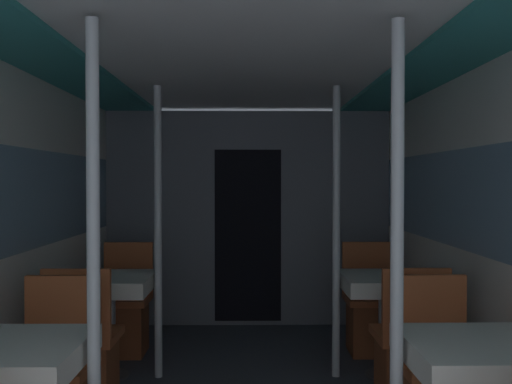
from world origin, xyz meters
The scene contains 16 objects.
wall_left centered at (-1.39, 1.83, 1.07)m, with size 0.05×6.47×2.07m.
wall_right centered at (1.39, 1.83, 1.07)m, with size 0.05×6.47×2.07m.
ceiling_panel centered at (0.00, 1.83, 2.11)m, with size 2.78×6.47×0.07m.
bulkhead_far centered at (0.00, 4.02, 1.03)m, with size 2.73×0.09×2.07m.
dining_table_left_0 centered at (-1.00, 0.86, 0.61)m, with size 0.63×0.63×0.72m.
support_pole_left_0 centered at (-0.63, 0.86, 1.03)m, with size 0.06×0.06×2.07m.
dining_table_left_1 centered at (-1.00, 2.53, 0.61)m, with size 0.63×0.63×0.72m.
chair_left_near_1 centered at (-1.00, 1.97, 0.29)m, with size 0.40×0.40×0.88m.
chair_left_far_1 centered at (-1.00, 3.08, 0.29)m, with size 0.40×0.40×0.88m.
support_pole_left_1 centered at (-0.63, 2.53, 1.03)m, with size 0.06×0.06×2.07m.
dining_table_right_0 centered at (1.00, 0.86, 0.61)m, with size 0.63×0.63×0.72m.
support_pole_right_0 centered at (0.63, 0.86, 1.03)m, with size 0.06×0.06×2.07m.
dining_table_right_1 centered at (1.00, 2.53, 0.61)m, with size 0.63×0.63×0.72m.
chair_right_near_1 centered at (1.00, 1.97, 0.29)m, with size 0.40×0.40×0.88m.
chair_right_far_1 centered at (1.00, 3.08, 0.29)m, with size 0.40×0.40×0.88m.
support_pole_right_1 centered at (0.63, 2.53, 1.03)m, with size 0.06×0.06×2.07m.
Camera 1 is at (0.02, -1.51, 1.40)m, focal length 40.00 mm.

